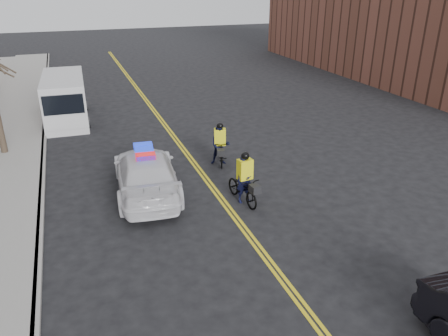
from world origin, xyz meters
name	(u,v)px	position (x,y,z in m)	size (l,w,h in m)	color
ground	(252,240)	(0.00, 0.00, 0.00)	(120.00, 120.00, 0.00)	black
center_line_left	(182,149)	(-0.08, 8.00, 0.01)	(0.10, 60.00, 0.01)	gold
center_line_right	(185,149)	(0.08, 8.00, 0.01)	(0.10, 60.00, 0.01)	gold
sidewalk	(3,170)	(-7.50, 8.00, 0.07)	(3.00, 60.00, 0.15)	gray
curb	(43,165)	(-6.00, 8.00, 0.07)	(0.20, 60.00, 0.15)	gray
building_across	(426,2)	(22.00, 18.00, 5.50)	(12.00, 30.00, 11.00)	brown
police_cruiser	(146,173)	(-2.37, 4.23, 0.78)	(2.66, 5.49, 1.70)	white
cargo_van	(65,100)	(-4.82, 14.29, 1.18)	(2.38, 5.82, 2.41)	silver
cyclist_near	(245,185)	(0.71, 2.37, 0.65)	(0.93, 1.97, 1.86)	black
cyclist_far	(220,148)	(1.03, 5.87, 0.71)	(0.99, 1.84, 1.79)	black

